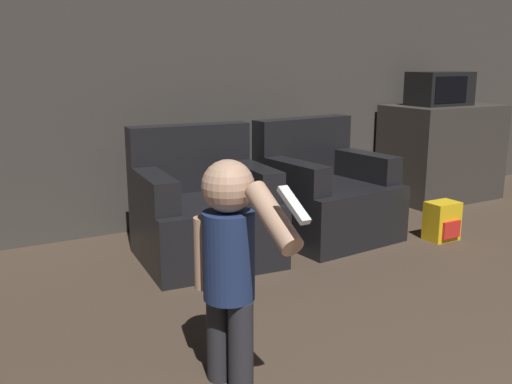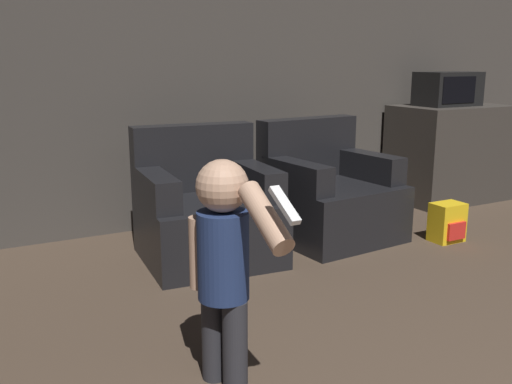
{
  "view_description": "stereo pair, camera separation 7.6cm",
  "coord_description": "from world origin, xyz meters",
  "px_view_note": "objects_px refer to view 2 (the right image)",
  "views": [
    {
      "loc": [
        -1.56,
        0.33,
        1.29
      ],
      "look_at": [
        -0.1,
        2.91,
        0.6
      ],
      "focal_mm": 40.0,
      "sensor_mm": 36.0,
      "label": 1
    },
    {
      "loc": [
        -1.5,
        0.3,
        1.29
      ],
      "look_at": [
        -0.1,
        2.91,
        0.6
      ],
      "focal_mm": 40.0,
      "sensor_mm": 36.0,
      "label": 2
    }
  ],
  "objects_px": {
    "armchair_left": "(206,213)",
    "microwave": "(448,89)",
    "toy_backpack": "(447,223)",
    "person_toddler": "(224,256)",
    "armchair_right": "(329,196)"
  },
  "relations": [
    {
      "from": "armchair_left",
      "to": "person_toddler",
      "type": "relative_size",
      "value": 0.97
    },
    {
      "from": "armchair_right",
      "to": "microwave",
      "type": "xyz_separation_m",
      "value": [
        1.6,
        0.44,
        0.72
      ]
    },
    {
      "from": "armchair_left",
      "to": "armchair_right",
      "type": "bearing_deg",
      "value": 4.71
    },
    {
      "from": "armchair_right",
      "to": "microwave",
      "type": "height_order",
      "value": "microwave"
    },
    {
      "from": "toy_backpack",
      "to": "person_toddler",
      "type": "bearing_deg",
      "value": -157.01
    },
    {
      "from": "toy_backpack",
      "to": "microwave",
      "type": "xyz_separation_m",
      "value": [
        0.9,
        0.95,
        0.89
      ]
    },
    {
      "from": "person_toddler",
      "to": "toy_backpack",
      "type": "distance_m",
      "value": 2.44
    },
    {
      "from": "toy_backpack",
      "to": "armchair_right",
      "type": "bearing_deg",
      "value": 143.99
    },
    {
      "from": "armchair_left",
      "to": "microwave",
      "type": "bearing_deg",
      "value": 14.48
    },
    {
      "from": "armchair_left",
      "to": "armchair_right",
      "type": "height_order",
      "value": "same"
    },
    {
      "from": "armchair_right",
      "to": "toy_backpack",
      "type": "distance_m",
      "value": 0.88
    },
    {
      "from": "person_toddler",
      "to": "microwave",
      "type": "height_order",
      "value": "microwave"
    },
    {
      "from": "armchair_left",
      "to": "toy_backpack",
      "type": "height_order",
      "value": "armchair_left"
    },
    {
      "from": "armchair_left",
      "to": "armchair_right",
      "type": "xyz_separation_m",
      "value": [
        0.98,
        -0.0,
        0.0
      ]
    },
    {
      "from": "person_toddler",
      "to": "toy_backpack",
      "type": "xyz_separation_m",
      "value": [
        2.22,
        0.94,
        -0.41
      ]
    }
  ]
}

